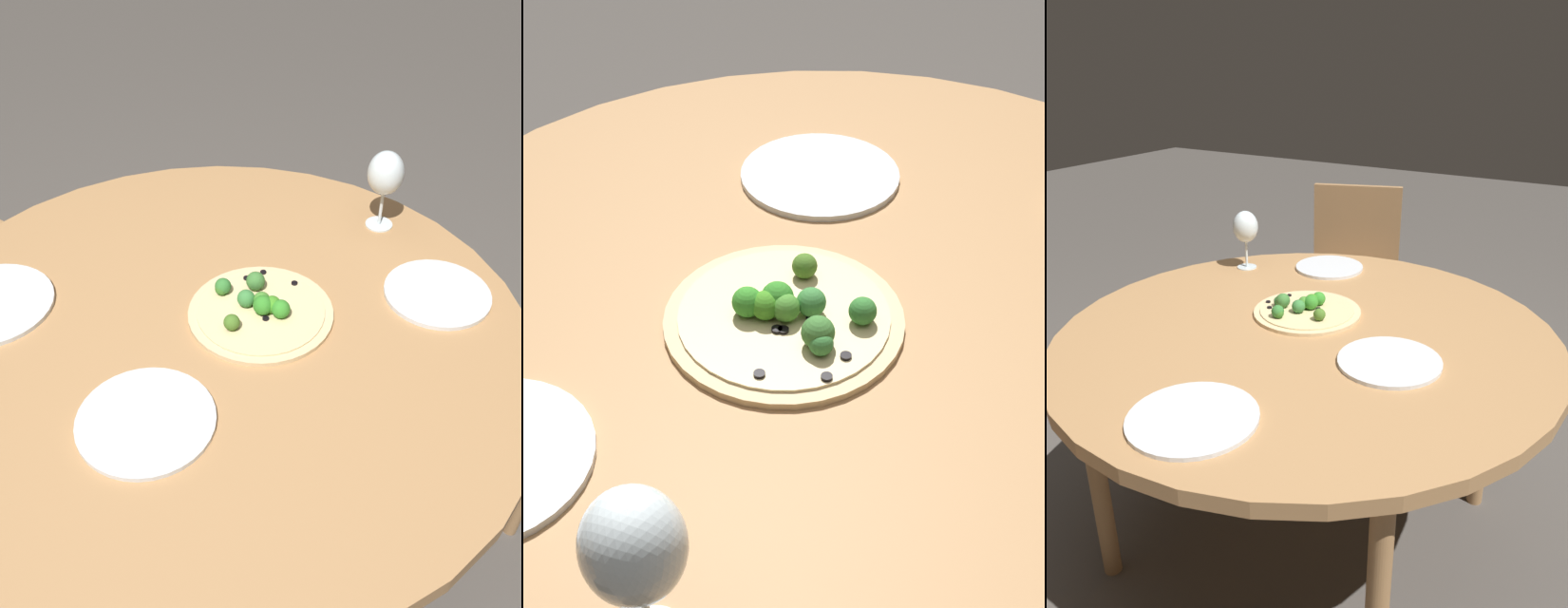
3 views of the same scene
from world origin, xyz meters
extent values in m
plane|color=#4C4742|center=(0.00, 0.00, 0.00)|extent=(12.00, 12.00, 0.00)
cylinder|color=#A87A4C|center=(0.00, 0.00, 0.69)|extent=(1.34, 1.34, 0.04)
cylinder|color=#A87A4C|center=(-0.41, -0.41, 0.34)|extent=(0.05, 0.05, 0.67)
cylinder|color=#A87A4C|center=(-0.41, 0.41, 0.34)|extent=(0.05, 0.05, 0.67)
cylinder|color=#DBBC89|center=(0.06, -0.10, 0.71)|extent=(0.31, 0.31, 0.01)
cylinder|color=beige|center=(0.06, -0.10, 0.72)|extent=(0.27, 0.27, 0.00)
sphere|color=#377C38|center=(0.14, -0.08, 0.74)|extent=(0.03, 0.03, 0.03)
sphere|color=#338627|center=(0.04, -0.14, 0.74)|extent=(0.04, 0.04, 0.04)
sphere|color=#387B39|center=(0.06, -0.06, 0.74)|extent=(0.04, 0.04, 0.04)
sphere|color=#43842E|center=(0.07, -0.10, 0.74)|extent=(0.04, 0.04, 0.04)
sphere|color=#446E24|center=(-0.01, -0.05, 0.74)|extent=(0.03, 0.03, 0.03)
sphere|color=#3B7332|center=(0.12, -0.07, 0.74)|extent=(0.04, 0.04, 0.04)
sphere|color=#318026|center=(0.05, -0.10, 0.74)|extent=(0.04, 0.04, 0.04)
sphere|color=#356D24|center=(0.09, -0.01, 0.74)|extent=(0.03, 0.03, 0.03)
sphere|color=#3C8621|center=(0.05, -0.12, 0.74)|extent=(0.04, 0.04, 0.04)
sphere|color=#317430|center=(0.10, -0.01, 0.74)|extent=(0.04, 0.04, 0.04)
cylinder|color=black|center=(0.18, -0.08, 0.72)|extent=(0.01, 0.01, 0.00)
cylinder|color=black|center=(0.09, -0.11, 0.72)|extent=(0.01, 0.01, 0.00)
cylinder|color=black|center=(0.15, -0.05, 0.72)|extent=(0.01, 0.01, 0.00)
cylinder|color=black|center=(0.03, -0.11, 0.72)|extent=(0.01, 0.01, 0.00)
cylinder|color=black|center=(0.08, -0.11, 0.72)|extent=(0.01, 0.01, 0.00)
cylinder|color=black|center=(0.07, -0.07, 0.72)|extent=(0.01, 0.01, 0.00)
cylinder|color=black|center=(0.15, -0.16, 0.72)|extent=(0.01, 0.01, 0.00)
ellipsoid|color=silver|center=(0.44, -0.33, 0.86)|extent=(0.09, 0.09, 0.11)
cylinder|color=silver|center=(-0.27, 0.06, 0.71)|extent=(0.25, 0.25, 0.01)
camera|label=1|loc=(-1.00, -0.28, 1.66)|focal=40.00mm
camera|label=2|loc=(0.84, -0.32, 1.42)|focal=50.00mm
camera|label=3|loc=(-0.74, 1.24, 1.40)|focal=35.00mm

